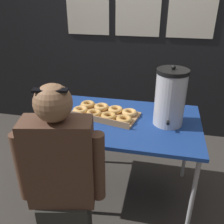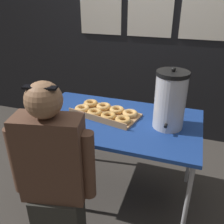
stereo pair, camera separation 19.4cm
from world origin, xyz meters
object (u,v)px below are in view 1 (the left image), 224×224
(cell_phone, at_px, (56,126))
(coffee_urn, at_px, (170,98))
(donut_box, at_px, (105,112))
(person_seated, at_px, (62,182))

(cell_phone, bearing_deg, coffee_urn, 15.95)
(donut_box, bearing_deg, person_seated, -87.91)
(donut_box, relative_size, coffee_urn, 1.28)
(donut_box, relative_size, person_seated, 0.47)
(coffee_urn, distance_m, person_seated, 0.95)
(coffee_urn, relative_size, cell_phone, 3.37)
(donut_box, height_order, person_seated, person_seated)
(cell_phone, xyz_separation_m, person_seated, (0.19, -0.39, -0.16))
(coffee_urn, bearing_deg, cell_phone, -164.18)
(coffee_urn, height_order, cell_phone, coffee_urn)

